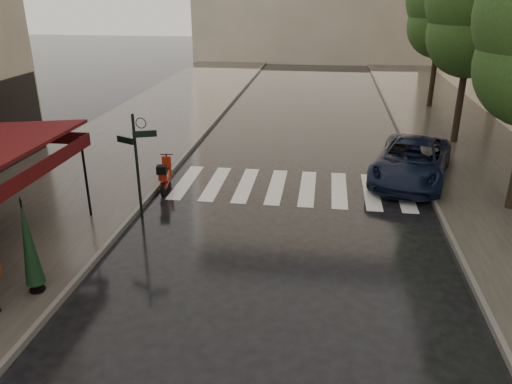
# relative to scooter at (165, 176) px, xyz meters

# --- Properties ---
(ground) EXTENTS (120.00, 120.00, 0.00)m
(ground) POSITION_rel_scooter_xyz_m (1.19, -5.24, -0.49)
(ground) COLOR black
(ground) RESTS_ON ground
(sidewalk_near) EXTENTS (6.00, 60.00, 0.12)m
(sidewalk_near) POSITION_rel_scooter_xyz_m (-3.31, 6.76, -0.43)
(sidewalk_near) COLOR #38332D
(sidewalk_near) RESTS_ON ground
(sidewalk_far) EXTENTS (5.50, 60.00, 0.12)m
(sidewalk_far) POSITION_rel_scooter_xyz_m (11.44, 6.76, -0.43)
(sidewalk_far) COLOR #38332D
(sidewalk_far) RESTS_ON ground
(curb_near) EXTENTS (0.12, 60.00, 0.16)m
(curb_near) POSITION_rel_scooter_xyz_m (-0.26, 6.76, -0.41)
(curb_near) COLOR #595651
(curb_near) RESTS_ON ground
(curb_far) EXTENTS (0.12, 60.00, 0.16)m
(curb_far) POSITION_rel_scooter_xyz_m (8.64, 6.76, -0.41)
(curb_far) COLOR #595651
(curb_far) RESTS_ON ground
(crosswalk) EXTENTS (7.85, 3.20, 0.01)m
(crosswalk) POSITION_rel_scooter_xyz_m (4.16, 0.76, -0.48)
(crosswalk) COLOR silver
(crosswalk) RESTS_ON ground
(signpost) EXTENTS (1.17, 0.29, 3.10)m
(signpost) POSITION_rel_scooter_xyz_m (-0.01, -2.24, 1.34)
(signpost) COLOR black
(signpost) RESTS_ON ground
(tree_mid) EXTENTS (3.80, 3.80, 8.34)m
(tree_mid) POSITION_rel_scooter_xyz_m (10.69, 6.76, 5.10)
(tree_mid) COLOR black
(tree_mid) RESTS_ON sidewalk_far
(tree_far) EXTENTS (3.80, 3.80, 8.16)m
(tree_far) POSITION_rel_scooter_xyz_m (10.89, 13.76, 4.97)
(tree_far) COLOR black
(tree_far) RESTS_ON sidewalk_far
(scooter) EXTENTS (0.54, 1.60, 1.05)m
(scooter) POSITION_rel_scooter_xyz_m (0.00, 0.00, 0.00)
(scooter) COLOR black
(scooter) RESTS_ON ground
(parked_car) EXTENTS (3.60, 5.49, 1.40)m
(parked_car) POSITION_rel_scooter_xyz_m (8.19, 2.05, 0.21)
(parked_car) COLOR black
(parked_car) RESTS_ON ground
(parasol_back) EXTENTS (0.41, 0.41, 2.17)m
(parasol_back) POSITION_rel_scooter_xyz_m (-0.89, -6.36, 0.80)
(parasol_back) COLOR black
(parasol_back) RESTS_ON sidewalk_near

